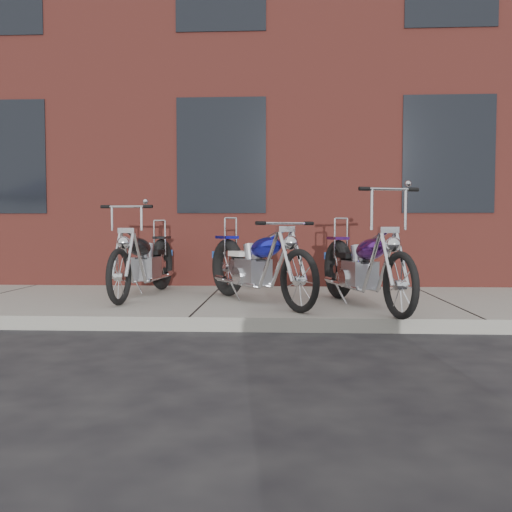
{
  "coord_description": "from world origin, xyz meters",
  "views": [
    {
      "loc": [
        0.96,
        -5.49,
        1.07
      ],
      "look_at": [
        0.65,
        0.8,
        0.74
      ],
      "focal_mm": 38.0,
      "sensor_mm": 36.0,
      "label": 1
    }
  ],
  "objects": [
    {
      "name": "chopper_third",
      "position": [
        -0.9,
        1.72,
        0.58
      ],
      "size": [
        0.58,
        2.37,
        1.2
      ],
      "rotation": [
        0.0,
        0.0,
        -1.66
      ],
      "color": "black",
      "rests_on": "sidewalk"
    },
    {
      "name": "ground",
      "position": [
        0.0,
        0.0,
        0.0
      ],
      "size": [
        120.0,
        120.0,
        0.0
      ],
      "primitive_type": "plane",
      "color": "black",
      "rests_on": "ground"
    },
    {
      "name": "sidewalk",
      "position": [
        0.0,
        1.5,
        0.07
      ],
      "size": [
        22.0,
        3.0,
        0.15
      ],
      "primitive_type": "cube",
      "color": "gray",
      "rests_on": "ground"
    },
    {
      "name": "chopper_purple",
      "position": [
        1.9,
        0.84,
        0.58
      ],
      "size": [
        0.84,
        2.34,
        1.34
      ],
      "rotation": [
        0.0,
        0.0,
        -1.29
      ],
      "color": "black",
      "rests_on": "sidewalk"
    },
    {
      "name": "chopper_blue",
      "position": [
        0.65,
        1.11,
        0.59
      ],
      "size": [
        1.41,
        2.09,
        1.05
      ],
      "rotation": [
        0.0,
        0.0,
        -0.99
      ],
      "color": "black",
      "rests_on": "sidewalk"
    },
    {
      "name": "building_brick",
      "position": [
        0.0,
        8.0,
        4.0
      ],
      "size": [
        22.0,
        10.0,
        8.0
      ],
      "primitive_type": "cube",
      "color": "brown",
      "rests_on": "ground"
    }
  ]
}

